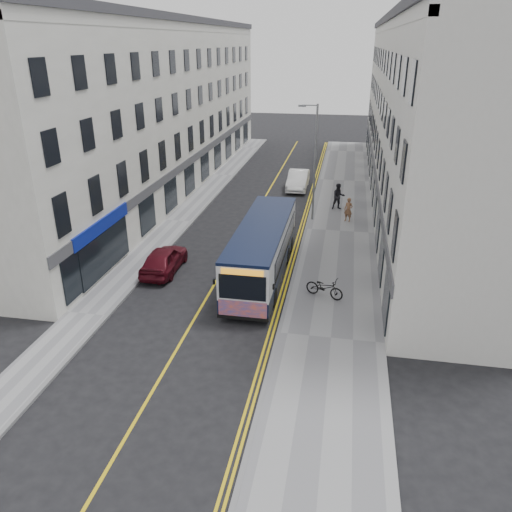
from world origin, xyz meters
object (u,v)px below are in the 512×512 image
at_px(car_white, 298,180).
at_px(car_maroon, 164,259).
at_px(bicycle, 325,287).
at_px(pedestrian_far, 339,197).
at_px(city_bus, 262,249).
at_px(streetlamp, 314,159).
at_px(pedestrian_near, 348,210).

relative_size(car_white, car_maroon, 1.12).
bearing_deg(car_white, car_maroon, -107.36).
relative_size(bicycle, car_white, 0.42).
distance_m(bicycle, pedestrian_far, 14.24).
bearing_deg(city_bus, bicycle, -29.48).
bearing_deg(bicycle, pedestrian_far, 20.67).
height_order(city_bus, bicycle, city_bus).
distance_m(pedestrian_far, car_maroon, 15.50).
xyz_separation_m(bicycle, car_maroon, (-8.87, 1.67, 0.08)).
distance_m(bicycle, car_maroon, 9.03).
xyz_separation_m(streetlamp, car_maroon, (-7.30, -9.89, -3.67)).
height_order(pedestrian_near, car_white, pedestrian_near).
relative_size(streetlamp, bicycle, 4.09).
bearing_deg(pedestrian_near, car_white, 141.12).
distance_m(city_bus, car_maroon, 5.52).
height_order(city_bus, pedestrian_far, city_bus).
distance_m(bicycle, pedestrian_near, 11.67).
distance_m(city_bus, car_white, 17.74).
bearing_deg(pedestrian_near, city_bus, -91.80).
bearing_deg(streetlamp, pedestrian_near, 1.30).
bearing_deg(streetlamp, city_bus, -100.96).
height_order(pedestrian_near, pedestrian_far, pedestrian_far).
xyz_separation_m(pedestrian_far, car_maroon, (-9.07, -12.56, -0.38)).
bearing_deg(car_maroon, car_white, -107.54).
bearing_deg(car_maroon, bicycle, 168.76).
xyz_separation_m(car_white, car_maroon, (-5.49, -17.99, -0.06)).
bearing_deg(streetlamp, pedestrian_far, 56.34).
relative_size(streetlamp, city_bus, 0.78).
relative_size(city_bus, pedestrian_near, 6.18).
bearing_deg(pedestrian_far, city_bus, -122.59).
height_order(bicycle, car_maroon, car_maroon).
bearing_deg(car_white, streetlamp, -77.80).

